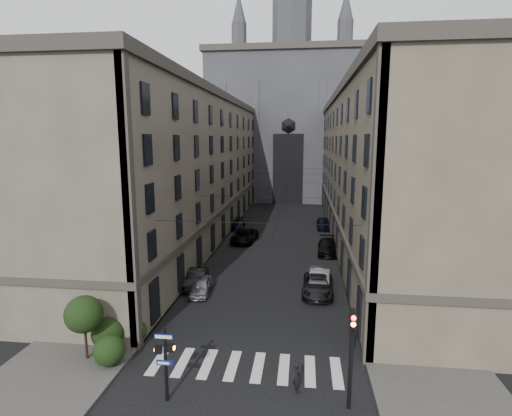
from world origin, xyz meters
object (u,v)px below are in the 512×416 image
at_px(car_right_near, 319,278).
at_px(car_left_far, 238,224).
at_px(car_left_near, 201,286).
at_px(pedestrian, 297,377).
at_px(car_right_midfar, 328,247).
at_px(car_right_far, 324,223).
at_px(car_left_midfar, 244,236).
at_px(pedestrian_signal_left, 165,358).
at_px(car_left_midnear, 196,278).
at_px(gothic_tower, 291,117).
at_px(car_right_midnear, 318,286).
at_px(traffic_light_right, 351,347).

bearing_deg(car_right_near, car_left_far, 120.06).
distance_m(car_left_near, pedestrian, 15.03).
height_order(car_right_midfar, car_right_far, car_right_far).
xyz_separation_m(car_left_near, car_left_midfar, (1.15, 17.45, 0.11)).
bearing_deg(pedestrian_signal_left, car_left_midfar, 91.25).
bearing_deg(car_right_far, car_left_midnear, -117.68).
height_order(gothic_tower, car_right_midnear, gothic_tower).
bearing_deg(car_right_midfar, car_right_far, 92.06).
height_order(car_right_near, pedestrian, car_right_near).
distance_m(car_left_midfar, car_right_far, 13.72).
height_order(pedestrian_signal_left, pedestrian, pedestrian_signal_left).
relative_size(car_left_midfar, pedestrian, 3.48).
relative_size(car_right_near, car_right_midnear, 0.91).
xyz_separation_m(car_left_far, pedestrian, (9.23, -37.21, 0.12)).
bearing_deg(car_left_midfar, gothic_tower, 90.33).
bearing_deg(car_left_midfar, traffic_light_right, -66.42).
bearing_deg(car_right_midnear, car_left_midfar, 120.54).
bearing_deg(pedestrian, car_right_midnear, -19.20).
xyz_separation_m(car_right_midfar, car_right_far, (0.12, 12.81, 0.02)).
xyz_separation_m(gothic_tower, car_left_near, (-5.35, -59.47, -17.11)).
distance_m(traffic_light_right, car_left_midfar, 32.63).
bearing_deg(car_left_near, car_right_midnear, 1.78).
bearing_deg(traffic_light_right, gothic_tower, 94.38).
relative_size(gothic_tower, car_right_midfar, 10.46).
relative_size(car_left_midnear, car_left_midfar, 0.80).
distance_m(traffic_light_right, car_right_midfar, 27.27).
bearing_deg(car_left_midnear, car_right_midnear, -8.55).
distance_m(traffic_light_right, car_right_midnear, 14.89).
distance_m(car_left_far, pedestrian, 38.34).
bearing_deg(car_left_midnear, car_left_far, 84.43).
height_order(gothic_tower, traffic_light_right, gothic_tower).
bearing_deg(car_right_midnear, car_right_far, 88.72).
bearing_deg(car_right_far, car_left_far, -173.37).
height_order(car_left_near, pedestrian, pedestrian).
distance_m(car_right_midfar, car_right_far, 12.81).
xyz_separation_m(car_left_near, car_right_midfar, (11.42, 13.59, 0.12)).
distance_m(car_left_near, car_right_near, 10.46).
xyz_separation_m(car_left_midnear, car_left_far, (0.00, 23.09, -0.06)).
relative_size(car_right_near, car_right_midfar, 0.90).
bearing_deg(gothic_tower, car_right_midfar, -82.45).
distance_m(car_right_near, car_right_far, 23.72).
relative_size(traffic_light_right, pedestrian, 3.16).
xyz_separation_m(car_left_near, pedestrian, (8.37, -12.49, 0.14)).
height_order(car_left_midnear, car_left_midfar, car_left_midfar).
bearing_deg(car_left_midnear, car_left_midfar, 77.23).
distance_m(car_right_near, pedestrian, 15.31).
distance_m(car_left_midfar, pedestrian, 30.80).
bearing_deg(car_right_midfar, car_right_midnear, -94.42).
xyz_separation_m(gothic_tower, pedestrian, (3.03, -71.96, -16.98)).
height_order(car_left_midfar, car_right_midfar, car_right_midfar).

